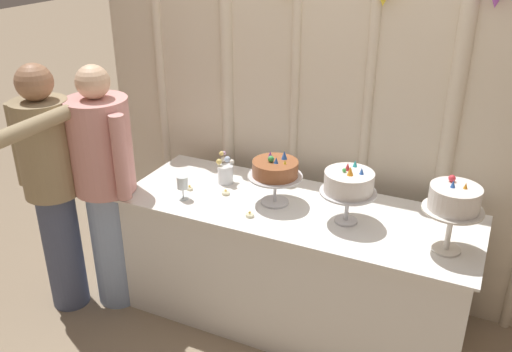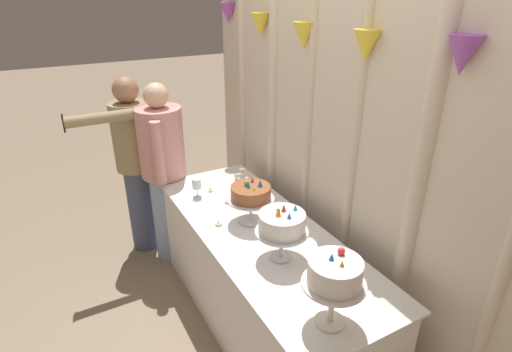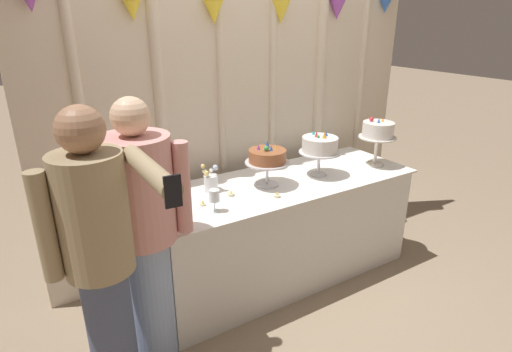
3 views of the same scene
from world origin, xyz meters
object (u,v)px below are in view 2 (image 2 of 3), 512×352
cake_display_rightmost (335,275)px  guest_man_pink_jacket (164,170)px  tealight_far_left (210,190)px  cake_table (261,280)px  tealight_near_left (228,202)px  tealight_near_right (219,224)px  guest_man_dark_suit (134,160)px  cake_display_center (282,224)px  cake_display_leftmost (251,194)px  flower_vase (240,185)px  wine_glass (197,184)px

cake_display_rightmost → guest_man_pink_jacket: size_ratio=0.25×
tealight_far_left → cake_table: bearing=5.9°
cake_display_rightmost → tealight_near_left: bearing=177.0°
tealight_near_right → guest_man_dark_suit: (-1.18, -0.26, 0.07)m
cake_display_rightmost → guest_man_pink_jacket: (-1.95, -0.20, -0.22)m
cake_table → guest_man_pink_jacket: 1.24m
cake_display_rightmost → cake_display_center: bearing=173.8°
cake_display_leftmost → guest_man_dark_suit: 1.33m
cake_display_rightmost → tealight_near_left: (-1.27, 0.07, -0.26)m
cake_table → guest_man_dark_suit: 1.53m
guest_man_dark_suit → guest_man_pink_jacket: bearing=34.6°
cake_display_rightmost → guest_man_dark_suit: guest_man_dark_suit is taller
cake_display_leftmost → cake_display_rightmost: 0.97m
tealight_far_left → guest_man_dark_suit: 0.82m
cake_display_leftmost → flower_vase: (-0.38, 0.12, -0.13)m
wine_glass → tealight_near_right: bearing=-3.4°
wine_glass → flower_vase: (0.12, 0.30, -0.03)m
cake_table → cake_display_leftmost: 0.61m
cake_table → tealight_near_right: 0.50m
cake_display_center → cake_display_rightmost: 0.54m
tealight_far_left → tealight_near_left: 0.23m
cake_table → wine_glass: (-0.64, -0.18, 0.50)m
tealight_near_left → guest_man_dark_suit: size_ratio=0.03×
cake_table → guest_man_dark_suit: guest_man_dark_suit is taller
cake_display_center → flower_vase: size_ratio=1.78×
cake_display_center → guest_man_dark_suit: 1.74m
wine_glass → guest_man_pink_jacket: 0.49m
cake_table → tealight_near_right: size_ratio=43.77×
tealight_near_left → tealight_near_right: size_ratio=1.04×
cake_display_center → cake_display_rightmost: (0.53, -0.06, 0.05)m
tealight_near_right → cake_display_leftmost: bearing=74.2°
tealight_near_right → guest_man_pink_jacket: guest_man_pink_jacket is taller
tealight_far_left → flower_vase: bearing=51.4°
cake_display_leftmost → guest_man_dark_suit: size_ratio=0.20×
cake_table → cake_display_leftmost: cake_display_leftmost is taller
cake_table → guest_man_dark_suit: size_ratio=1.29×
guest_man_pink_jacket → flower_vase: bearing=34.1°
wine_glass → tealight_near_left: 0.27m
flower_vase → tealight_near_right: 0.46m
cake_display_rightmost → tealight_near_right: 1.07m
cake_display_center → guest_man_dark_suit: guest_man_dark_suit is taller
cake_table → cake_display_center: 0.69m
cake_table → tealight_far_left: bearing=-174.1°
cake_display_rightmost → tealight_far_left: 1.52m
cake_display_leftmost → guest_man_dark_suit: guest_man_dark_suit is taller
cake_table → tealight_near_left: 0.60m
wine_glass → flower_vase: size_ratio=0.75×
cake_table → cake_display_center: size_ratio=5.94×
cake_display_rightmost → tealight_near_right: size_ratio=8.27×
tealight_near_right → guest_man_dark_suit: 1.21m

